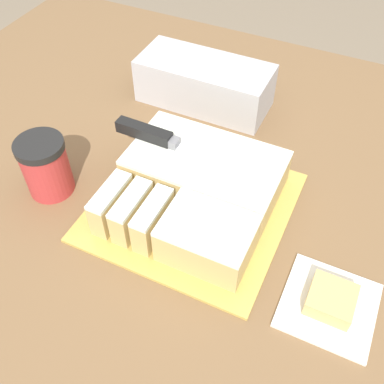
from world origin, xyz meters
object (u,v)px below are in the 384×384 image
Objects in this scene: knife at (157,135)px; coffee_cup at (46,166)px; cake_board at (192,207)px; storage_box at (204,83)px; brownie at (331,300)px; cake at (196,191)px.

knife is 2.46× the size of coffee_cup.
storage_box is (-0.11, 0.28, 0.04)m from cake_board.
coffee_cup is 0.51m from brownie.
cake is 0.98× the size of knife.
coffee_cup is at bearing -140.09° from knife.
storage_box is at bearing 110.43° from cake_board.
brownie is (0.35, -0.14, -0.07)m from knife.
brownie is 0.23× the size of storage_box.
storage_box is (0.14, 0.35, -0.01)m from coffee_cup.
coffee_cup reaches higher than cake_board.
coffee_cup is at bearing -111.93° from storage_box.
cake_board is at bearing -135.38° from cake.
coffee_cup is (-0.25, -0.07, 0.01)m from cake.
cake_board is 0.26m from coffee_cup.
cake_board is 2.97× the size of coffee_cup.
brownie is 0.52m from storage_box.
cake is at bearing 44.62° from cake_board.
cake is at bearing 15.61° from coffee_cup.
storage_box is (-0.37, 0.37, 0.03)m from brownie.
storage_box is at bearing 111.59° from cake.
storage_box reaches higher than brownie.
brownie is at bearing -19.24° from cake.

